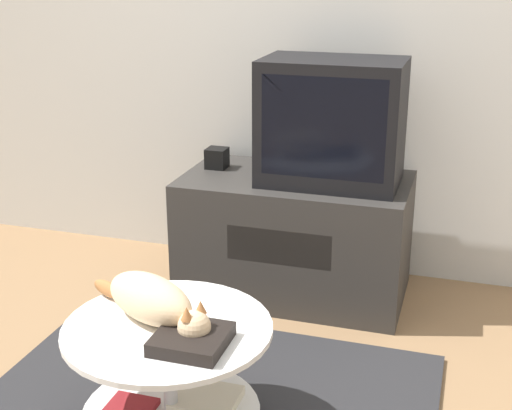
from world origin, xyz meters
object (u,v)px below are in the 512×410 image
speaker (217,158)px  dvd_box (192,339)px  cat (154,301)px  tv (332,122)px

speaker → dvd_box: (0.41, -1.35, -0.15)m
dvd_box → cat: 0.20m
speaker → cat: (0.25, -1.25, -0.10)m
cat → speaker: bearing=126.8°
dvd_box → speaker: bearing=107.1°
speaker → dvd_box: 1.42m
tv → dvd_box: bearing=-96.1°
tv → cat: bearing=-104.3°
tv → cat: size_ratio=1.20×
dvd_box → tv: bearing=83.9°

